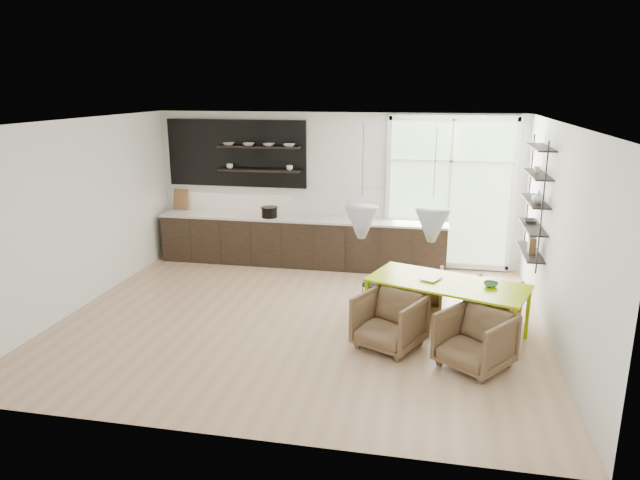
{
  "coord_description": "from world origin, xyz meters",
  "views": [
    {
      "loc": [
        1.82,
        -7.68,
        3.37
      ],
      "look_at": [
        0.18,
        0.6,
        1.08
      ],
      "focal_mm": 32.0,
      "sensor_mm": 36.0,
      "label": 1
    }
  ],
  "objects": [
    {
      "name": "right_shelving",
      "position": [
        3.36,
        1.17,
        1.65
      ],
      "size": [
        0.26,
        1.22,
        1.9
      ],
      "color": "black",
      "rests_on": "ground"
    },
    {
      "name": "room",
      "position": [
        0.58,
        1.1,
        1.46
      ],
      "size": [
        7.02,
        6.01,
        2.91
      ],
      "color": "tan",
      "rests_on": "ground"
    },
    {
      "name": "table_book",
      "position": [
        1.78,
        0.01,
        0.79
      ],
      "size": [
        0.32,
        0.36,
        0.03
      ],
      "primitive_type": "imported",
      "rotation": [
        0.0,
        0.0,
        -0.46
      ],
      "color": "white",
      "rests_on": "dining_table"
    },
    {
      "name": "armchair_front_left",
      "position": [
        1.36,
        -0.66,
        0.37
      ],
      "size": [
        1.06,
        1.07,
        0.73
      ],
      "primitive_type": "imported",
      "rotation": [
        0.0,
        0.0,
        -0.45
      ],
      "color": "brown",
      "rests_on": "ground"
    },
    {
      "name": "armchair_back_right",
      "position": [
        2.79,
        0.46,
        0.32
      ],
      "size": [
        0.89,
        0.91,
        0.63
      ],
      "primitive_type": "imported",
      "rotation": [
        0.0,
        0.0,
        2.73
      ],
      "color": "brown",
      "rests_on": "ground"
    },
    {
      "name": "dining_table",
      "position": [
        2.1,
        -0.1,
        0.72
      ],
      "size": [
        2.31,
        1.6,
        0.77
      ],
      "rotation": [
        0.0,
        0.0,
        -0.34
      ],
      "color": "#9FC501",
      "rests_on": "ground"
    },
    {
      "name": "table_bowl",
      "position": [
        2.67,
        -0.18,
        0.8
      ],
      "size": [
        0.2,
        0.2,
        0.06
      ],
      "primitive_type": "imported",
      "rotation": [
        0.0,
        0.0,
        -0.03
      ],
      "color": "#4D7856",
      "rests_on": "dining_table"
    },
    {
      "name": "armchair_back_left",
      "position": [
        1.72,
        0.8,
        0.32
      ],
      "size": [
        0.7,
        0.72,
        0.65
      ],
      "primitive_type": "imported",
      "rotation": [
        0.0,
        0.0,
        3.13
      ],
      "color": "brown",
      "rests_on": "ground"
    },
    {
      "name": "kitchen_run",
      "position": [
        -0.69,
        2.69,
        0.6
      ],
      "size": [
        5.54,
        0.69,
        2.75
      ],
      "color": "black",
      "rests_on": "ground"
    },
    {
      "name": "armchair_front_right",
      "position": [
        2.44,
        -1.02,
        0.36
      ],
      "size": [
        1.09,
        1.09,
        0.72
      ],
      "primitive_type": "imported",
      "rotation": [
        0.0,
        0.0,
        -0.65
      ],
      "color": "brown",
      "rests_on": "ground"
    },
    {
      "name": "wire_stool",
      "position": [
        1.0,
        0.59,
        0.28
      ],
      "size": [
        0.34,
        0.34,
        0.43
      ],
      "rotation": [
        0.0,
        0.0,
        -0.09
      ],
      "color": "black",
      "rests_on": "ground"
    }
  ]
}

